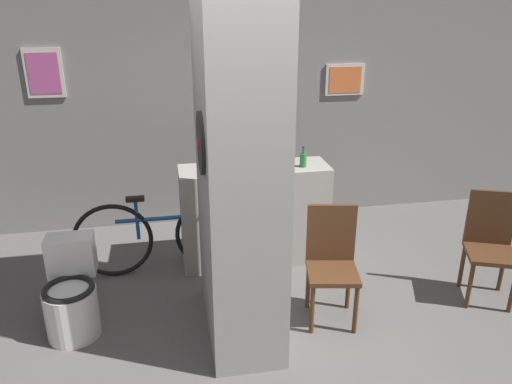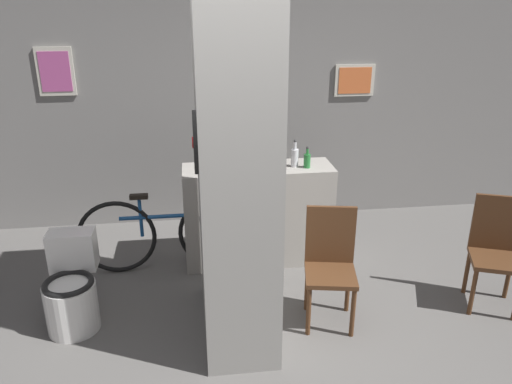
% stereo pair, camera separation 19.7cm
% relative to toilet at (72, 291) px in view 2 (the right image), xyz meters
% --- Properties ---
extents(ground_plane, '(14.00, 14.00, 0.00)m').
position_rel_toilet_xyz_m(ground_plane, '(1.25, -0.73, -0.30)').
color(ground_plane, '#5B5956').
extents(wall_back, '(8.00, 0.09, 2.60)m').
position_rel_toilet_xyz_m(wall_back, '(1.25, 1.90, 1.00)').
color(wall_back, gray).
rests_on(wall_back, ground_plane).
extents(pillar_center, '(0.54, 1.11, 2.60)m').
position_rel_toilet_xyz_m(pillar_center, '(1.25, -0.18, 1.00)').
color(pillar_center, gray).
rests_on(pillar_center, ground_plane).
extents(counter_shelf, '(1.38, 0.44, 0.95)m').
position_rel_toilet_xyz_m(counter_shelf, '(1.56, 0.84, 0.18)').
color(counter_shelf, gray).
rests_on(counter_shelf, ground_plane).
extents(toilet, '(0.39, 0.55, 0.71)m').
position_rel_toilet_xyz_m(toilet, '(0.00, 0.00, 0.00)').
color(toilet, white).
rests_on(toilet, ground_plane).
extents(chair_near_pillar, '(0.45, 0.45, 0.92)m').
position_rel_toilet_xyz_m(chair_near_pillar, '(1.98, -0.17, 0.20)').
color(chair_near_pillar, '#4C2D19').
rests_on(chair_near_pillar, ground_plane).
extents(chair_by_doorway, '(0.49, 0.49, 0.92)m').
position_rel_toilet_xyz_m(chair_by_doorway, '(3.37, -0.13, 0.20)').
color(chair_by_doorway, '#4C2D19').
rests_on(chair_by_doorway, ground_plane).
extents(bicycle, '(1.62, 0.42, 0.76)m').
position_rel_toilet_xyz_m(bicycle, '(0.71, 0.76, 0.07)').
color(bicycle, black).
rests_on(bicycle, ground_plane).
extents(bottle_tall, '(0.07, 0.07, 0.26)m').
position_rel_toilet_xyz_m(bottle_tall, '(1.89, 0.82, 0.74)').
color(bottle_tall, silver).
rests_on(bottle_tall, counter_shelf).
extents(bottle_short, '(0.06, 0.06, 0.20)m').
position_rel_toilet_xyz_m(bottle_short, '(1.99, 0.77, 0.72)').
color(bottle_short, '#267233').
rests_on(bottle_short, counter_shelf).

